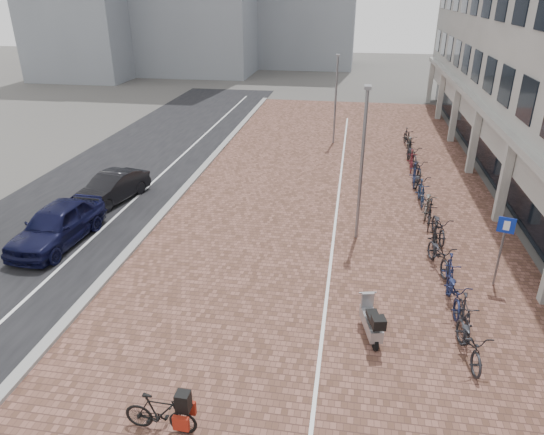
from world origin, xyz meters
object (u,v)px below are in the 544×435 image
at_px(hero_bike, 160,413).
at_px(parking_sign, 503,241).
at_px(scooter_front, 371,320).
at_px(car_dark, 112,188).
at_px(car_navy, 57,225).

bearing_deg(hero_bike, parking_sign, -48.19).
bearing_deg(scooter_front, hero_bike, -151.22).
bearing_deg(hero_bike, car_dark, 31.10).
distance_m(car_navy, hero_bike, 10.41).
distance_m(car_navy, scooter_front, 12.09).
distance_m(hero_bike, parking_sign, 11.27).
distance_m(car_navy, car_dark, 4.17).
height_order(scooter_front, parking_sign, parking_sign).
bearing_deg(hero_bike, scooter_front, -47.29).
relative_size(scooter_front, parking_sign, 0.66).
height_order(car_navy, car_dark, car_navy).
height_order(car_navy, hero_bike, car_navy).
bearing_deg(parking_sign, car_dark, -178.75).
xyz_separation_m(car_navy, scooter_front, (11.50, -3.71, -0.22)).
distance_m(car_navy, parking_sign, 15.53).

